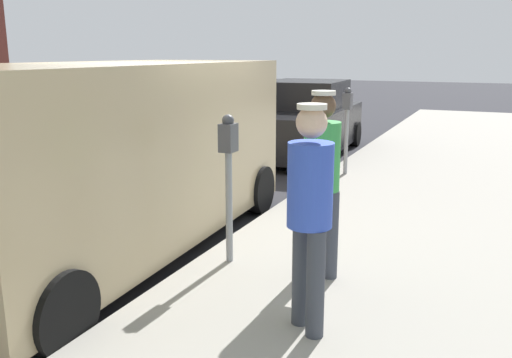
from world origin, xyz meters
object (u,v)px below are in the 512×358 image
at_px(parked_van, 113,153).
at_px(parking_meter_near, 229,163).
at_px(pedestrian_in_green, 321,172).
at_px(pedestrian_in_blue, 310,205).
at_px(parked_sedan_ahead, 303,122).
at_px(parking_meter_far, 347,116).

bearing_deg(parked_van, parking_meter_near, -3.69).
bearing_deg(pedestrian_in_green, pedestrian_in_blue, -77.15).
bearing_deg(parked_sedan_ahead, pedestrian_in_blue, -70.50).
bearing_deg(parking_meter_near, pedestrian_in_blue, -40.88).
bearing_deg(parked_van, parked_sedan_ahead, 90.63).
relative_size(pedestrian_in_green, parked_van, 0.34).
bearing_deg(parking_meter_near, parked_sedan_ahead, 103.04).
distance_m(parking_meter_near, pedestrian_in_green, 0.96).
bearing_deg(parked_van, pedestrian_in_green, -1.99).
relative_size(parking_meter_near, parked_van, 0.29).
xyz_separation_m(pedestrian_in_blue, pedestrian_in_green, (-0.24, 1.05, 0.01)).
height_order(parking_meter_near, parked_sedan_ahead, parking_meter_near).
height_order(parking_meter_far, parked_sedan_ahead, parking_meter_far).
height_order(pedestrian_in_blue, parked_sedan_ahead, pedestrian_in_blue).
bearing_deg(pedestrian_in_green, parked_sedan_ahead, 110.49).
bearing_deg(parking_meter_far, parked_sedan_ahead, 125.29).
bearing_deg(parked_sedan_ahead, parking_meter_far, -54.71).
bearing_deg(parking_meter_near, pedestrian_in_green, 0.65).
distance_m(parking_meter_far, pedestrian_in_green, 4.66).
height_order(pedestrian_in_green, parked_sedan_ahead, pedestrian_in_green).
xyz_separation_m(parking_meter_near, parked_sedan_ahead, (-1.57, 6.79, -0.43)).
height_order(parking_meter_far, pedestrian_in_green, pedestrian_in_green).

